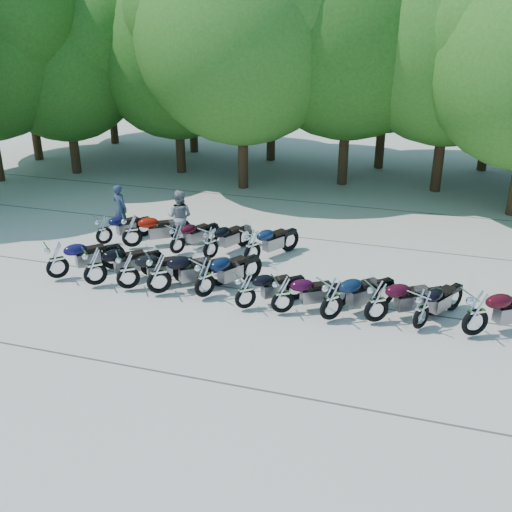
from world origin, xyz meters
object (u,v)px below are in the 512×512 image
(motorcycle_10, at_px, (477,312))
(motorcycle_15, at_px, (252,245))
(motorcycle_11, at_px, (104,229))
(motorcycle_9, at_px, (422,308))
(motorcycle_3, at_px, (159,273))
(motorcycle_14, at_px, (210,242))
(rider_1, at_px, (180,217))
(motorcycle_1, at_px, (95,266))
(rider_0, at_px, (120,208))
(motorcycle_4, at_px, (205,277))
(motorcycle_5, at_px, (245,290))
(motorcycle_6, at_px, (283,294))
(motorcycle_8, at_px, (377,301))
(motorcycle_12, at_px, (132,230))
(motorcycle_7, at_px, (332,298))
(motorcycle_0, at_px, (57,260))
(motorcycle_13, at_px, (177,238))
(motorcycle_2, at_px, (127,270))

(motorcycle_10, xyz_separation_m, motorcycle_15, (-6.54, 2.66, -0.06))
(motorcycle_11, bearing_deg, motorcycle_10, -156.90)
(motorcycle_9, bearing_deg, motorcycle_11, 15.35)
(motorcycle_3, relative_size, motorcycle_10, 0.99)
(motorcycle_14, relative_size, rider_1, 1.18)
(motorcycle_1, xyz_separation_m, motorcycle_3, (2.00, 0.05, 0.03))
(motorcycle_1, relative_size, rider_0, 1.37)
(motorcycle_4, xyz_separation_m, motorcycle_5, (1.28, -0.31, -0.08))
(motorcycle_6, bearing_deg, rider_0, 27.09)
(motorcycle_8, bearing_deg, motorcycle_11, 39.85)
(motorcycle_8, xyz_separation_m, motorcycle_11, (-9.42, 2.72, -0.08))
(motorcycle_11, height_order, motorcycle_12, motorcycle_12)
(motorcycle_7, bearing_deg, motorcycle_9, -130.97)
(motorcycle_7, bearing_deg, motorcycle_6, 43.63)
(motorcycle_15, height_order, rider_1, rider_1)
(motorcycle_10, distance_m, rider_1, 10.18)
(motorcycle_15, height_order, rider_0, rider_0)
(motorcycle_7, distance_m, motorcycle_10, 3.51)
(motorcycle_12, bearing_deg, motorcycle_9, -140.48)
(motorcycle_7, relative_size, motorcycle_11, 1.16)
(motorcycle_0, relative_size, motorcycle_11, 1.12)
(motorcycle_5, relative_size, rider_0, 1.22)
(motorcycle_13, distance_m, motorcycle_14, 1.19)
(motorcycle_0, xyz_separation_m, rider_0, (-0.22, 4.24, 0.21))
(motorcycle_13, xyz_separation_m, rider_0, (-2.83, 1.45, 0.28))
(motorcycle_2, relative_size, motorcycle_5, 1.10)
(motorcycle_6, distance_m, motorcycle_11, 7.60)
(motorcycle_15, bearing_deg, motorcycle_4, 109.03)
(motorcycle_12, bearing_deg, motorcycle_13, -126.23)
(motorcycle_8, bearing_deg, motorcycle_1, 57.31)
(motorcycle_9, relative_size, motorcycle_12, 0.94)
(motorcycle_6, bearing_deg, motorcycle_4, 51.94)
(motorcycle_5, bearing_deg, motorcycle_12, 17.48)
(motorcycle_2, xyz_separation_m, motorcycle_9, (8.10, 0.13, -0.03))
(motorcycle_11, distance_m, rider_0, 1.45)
(motorcycle_8, xyz_separation_m, rider_0, (-9.55, 4.13, 0.20))
(motorcycle_2, xyz_separation_m, motorcycle_8, (6.99, 0.13, 0.01))
(motorcycle_1, relative_size, motorcycle_2, 1.03)
(motorcycle_0, height_order, motorcycle_10, motorcycle_10)
(motorcycle_11, bearing_deg, motorcycle_15, -144.55)
(motorcycle_4, bearing_deg, motorcycle_12, -5.70)
(motorcycle_5, bearing_deg, motorcycle_4, 35.22)
(motorcycle_7, bearing_deg, motorcycle_12, 21.20)
(motorcycle_0, relative_size, motorcycle_2, 1.01)
(motorcycle_10, height_order, motorcycle_15, motorcycle_10)
(motorcycle_6, distance_m, rider_1, 6.14)
(motorcycle_5, height_order, motorcycle_8, motorcycle_8)
(motorcycle_3, height_order, motorcycle_7, motorcycle_3)
(motorcycle_0, xyz_separation_m, motorcycle_13, (2.61, 2.79, -0.07))
(motorcycle_1, bearing_deg, motorcycle_11, -17.44)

